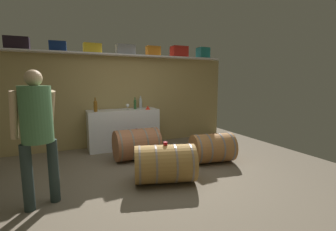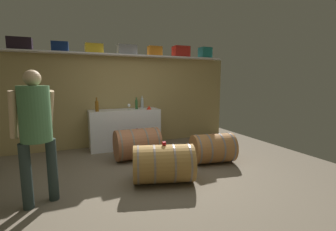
{
  "view_description": "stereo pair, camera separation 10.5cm",
  "coord_description": "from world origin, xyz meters",
  "px_view_note": "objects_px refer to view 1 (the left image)",
  "views": [
    {
      "loc": [
        -1.37,
        -3.42,
        1.55
      ],
      "look_at": [
        0.37,
        0.5,
        0.93
      ],
      "focal_mm": 25.12,
      "sensor_mm": 36.0,
      "label": 1
    },
    {
      "loc": [
        -1.28,
        -3.46,
        1.55
      ],
      "look_at": [
        0.37,
        0.5,
        0.93
      ],
      "focal_mm": 25.12,
      "sensor_mm": 36.0,
      "label": 2
    }
  ],
  "objects_px": {
    "winemaker_pouring": "(37,125)",
    "toolcase_teal": "(203,53)",
    "toolcase_black": "(17,43)",
    "toolcase_red": "(179,52)",
    "wine_bottle_clear": "(141,102)",
    "toolcase_orange": "(153,51)",
    "work_cabinet": "(124,129)",
    "wine_barrel_far": "(137,144)",
    "wine_bottle_amber": "(95,106)",
    "wine_barrel_near": "(165,164)",
    "toolcase_grey": "(126,50)",
    "toolcase_navy": "(58,46)",
    "toolcase_yellow": "(92,48)",
    "wine_barrel_flank": "(212,148)",
    "wine_bottle_green": "(135,104)",
    "tasting_cup": "(165,143)",
    "wine_glass": "(128,106)",
    "red_funnel": "(148,108)"
  },
  "relations": [
    {
      "from": "winemaker_pouring",
      "to": "toolcase_teal",
      "type": "bearing_deg",
      "value": 8.0
    },
    {
      "from": "toolcase_black",
      "to": "toolcase_red",
      "type": "relative_size",
      "value": 1.08
    },
    {
      "from": "wine_bottle_clear",
      "to": "toolcase_red",
      "type": "bearing_deg",
      "value": -0.61
    },
    {
      "from": "toolcase_orange",
      "to": "work_cabinet",
      "type": "bearing_deg",
      "value": -170.69
    },
    {
      "from": "toolcase_teal",
      "to": "winemaker_pouring",
      "type": "distance_m",
      "value": 4.69
    },
    {
      "from": "toolcase_orange",
      "to": "wine_barrel_far",
      "type": "xyz_separation_m",
      "value": [
        -0.79,
        -1.13,
        -1.98
      ]
    },
    {
      "from": "toolcase_red",
      "to": "wine_bottle_clear",
      "type": "bearing_deg",
      "value": -179.33
    },
    {
      "from": "toolcase_black",
      "to": "toolcase_teal",
      "type": "xyz_separation_m",
      "value": [
        4.29,
        0.0,
        0.02
      ]
    },
    {
      "from": "toolcase_black",
      "to": "wine_bottle_amber",
      "type": "bearing_deg",
      "value": -11.95
    },
    {
      "from": "wine_bottle_clear",
      "to": "wine_barrel_near",
      "type": "distance_m",
      "value": 2.53
    },
    {
      "from": "toolcase_red",
      "to": "wine_barrel_near",
      "type": "xyz_separation_m",
      "value": [
        -1.42,
        -2.37,
        -2.02
      ]
    },
    {
      "from": "toolcase_grey",
      "to": "toolcase_orange",
      "type": "relative_size",
      "value": 1.29
    },
    {
      "from": "toolcase_navy",
      "to": "toolcase_yellow",
      "type": "xyz_separation_m",
      "value": [
        0.69,
        0.0,
        0.0
      ]
    },
    {
      "from": "toolcase_navy",
      "to": "wine_barrel_flank",
      "type": "height_order",
      "value": "toolcase_navy"
    },
    {
      "from": "wine_bottle_green",
      "to": "winemaker_pouring",
      "type": "relative_size",
      "value": 0.17
    },
    {
      "from": "work_cabinet",
      "to": "tasting_cup",
      "type": "xyz_separation_m",
      "value": [
        0.13,
        -2.18,
        0.16
      ]
    },
    {
      "from": "wine_bottle_clear",
      "to": "tasting_cup",
      "type": "distance_m",
      "value": 2.45
    },
    {
      "from": "wine_bottle_clear",
      "to": "wine_bottle_amber",
      "type": "xyz_separation_m",
      "value": [
        -1.12,
        -0.33,
        -0.0
      ]
    },
    {
      "from": "wine_barrel_flank",
      "to": "wine_glass",
      "type": "bearing_deg",
      "value": 135.4
    },
    {
      "from": "toolcase_grey",
      "to": "toolcase_yellow",
      "type": "bearing_deg",
      "value": 179.03
    },
    {
      "from": "toolcase_red",
      "to": "toolcase_yellow",
      "type": "bearing_deg",
      "value": -178.72
    },
    {
      "from": "work_cabinet",
      "to": "wine_barrel_flank",
      "type": "relative_size",
      "value": 1.85
    },
    {
      "from": "wine_glass",
      "to": "wine_barrel_flank",
      "type": "relative_size",
      "value": 0.16
    },
    {
      "from": "wine_bottle_amber",
      "to": "winemaker_pouring",
      "type": "distance_m",
      "value": 2.26
    },
    {
      "from": "toolcase_grey",
      "to": "wine_barrel_near",
      "type": "height_order",
      "value": "toolcase_grey"
    },
    {
      "from": "wine_barrel_flank",
      "to": "toolcase_red",
      "type": "bearing_deg",
      "value": 92.1
    },
    {
      "from": "toolcase_navy",
      "to": "wine_glass",
      "type": "height_order",
      "value": "toolcase_navy"
    },
    {
      "from": "toolcase_yellow",
      "to": "toolcase_black",
      "type": "bearing_deg",
      "value": 176.91
    },
    {
      "from": "toolcase_black",
      "to": "toolcase_grey",
      "type": "xyz_separation_m",
      "value": [
        2.17,
        0.0,
        -0.01
      ]
    },
    {
      "from": "work_cabinet",
      "to": "wine_barrel_near",
      "type": "relative_size",
      "value": 1.53
    },
    {
      "from": "tasting_cup",
      "to": "winemaker_pouring",
      "type": "bearing_deg",
      "value": -179.75
    },
    {
      "from": "toolcase_grey",
      "to": "tasting_cup",
      "type": "bearing_deg",
      "value": -91.28
    },
    {
      "from": "toolcase_orange",
      "to": "wine_bottle_amber",
      "type": "distance_m",
      "value": 1.95
    },
    {
      "from": "wine_bottle_clear",
      "to": "red_funnel",
      "type": "xyz_separation_m",
      "value": [
        0.05,
        -0.4,
        -0.09
      ]
    },
    {
      "from": "toolcase_yellow",
      "to": "toolcase_teal",
      "type": "distance_m",
      "value": 2.87
    },
    {
      "from": "toolcase_navy",
      "to": "toolcase_grey",
      "type": "distance_m",
      "value": 1.44
    },
    {
      "from": "wine_barrel_near",
      "to": "winemaker_pouring",
      "type": "xyz_separation_m",
      "value": [
        -1.69,
        -0.01,
        0.74
      ]
    },
    {
      "from": "winemaker_pouring",
      "to": "toolcase_yellow",
      "type": "bearing_deg",
      "value": 44.12
    },
    {
      "from": "wine_bottle_clear",
      "to": "toolcase_orange",
      "type": "bearing_deg",
      "value": -1.89
    },
    {
      "from": "toolcase_yellow",
      "to": "toolcase_orange",
      "type": "height_order",
      "value": "toolcase_orange"
    },
    {
      "from": "winemaker_pouring",
      "to": "work_cabinet",
      "type": "bearing_deg",
      "value": 30.61
    },
    {
      "from": "wine_glass",
      "to": "wine_barrel_far",
      "type": "bearing_deg",
      "value": -93.55
    },
    {
      "from": "wine_barrel_near",
      "to": "toolcase_teal",
      "type": "bearing_deg",
      "value": 63.89
    },
    {
      "from": "wine_bottle_clear",
      "to": "wine_bottle_amber",
      "type": "relative_size",
      "value": 0.96
    },
    {
      "from": "toolcase_black",
      "to": "toolcase_navy",
      "type": "distance_m",
      "value": 0.73
    },
    {
      "from": "toolcase_red",
      "to": "winemaker_pouring",
      "type": "height_order",
      "value": "toolcase_red"
    },
    {
      "from": "toolcase_orange",
      "to": "wine_barrel_near",
      "type": "xyz_separation_m",
      "value": [
        -0.71,
        -2.37,
        -2.0
      ]
    },
    {
      "from": "toolcase_black",
      "to": "winemaker_pouring",
      "type": "bearing_deg",
      "value": -78.1
    },
    {
      "from": "toolcase_orange",
      "to": "toolcase_black",
      "type": "bearing_deg",
      "value": 176.3
    },
    {
      "from": "toolcase_yellow",
      "to": "toolcase_red",
      "type": "relative_size",
      "value": 0.93
    }
  ]
}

